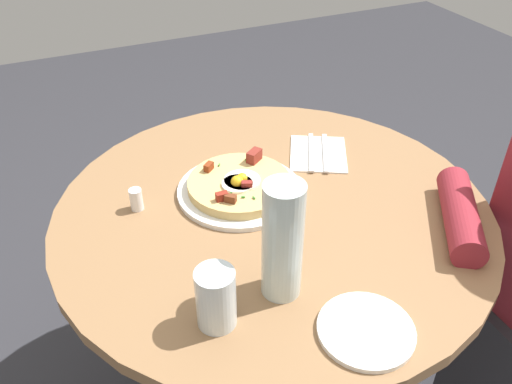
{
  "coord_description": "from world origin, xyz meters",
  "views": [
    {
      "loc": [
        -0.83,
        0.41,
        1.42
      ],
      "look_at": [
        0.04,
        0.02,
        0.73
      ],
      "focal_mm": 37.04,
      "sensor_mm": 36.0,
      "label": 1
    }
  ],
  "objects": [
    {
      "name": "dining_table",
      "position": [
        0.0,
        0.0,
        0.54
      ],
      "size": [
        0.96,
        0.96,
        0.71
      ],
      "color": "olive",
      "rests_on": "ground_plane"
    },
    {
      "name": "pizza_plate",
      "position": [
        0.08,
        0.05,
        0.71
      ],
      "size": [
        0.28,
        0.28,
        0.01
      ],
      "primitive_type": "cylinder",
      "color": "white",
      "rests_on": "dining_table"
    },
    {
      "name": "breakfast_pizza",
      "position": [
        0.08,
        0.05,
        0.73
      ],
      "size": [
        0.24,
        0.24,
        0.05
      ],
      "color": "tan",
      "rests_on": "pizza_plate"
    },
    {
      "name": "bread_plate",
      "position": [
        -0.38,
        0.01,
        0.71
      ],
      "size": [
        0.17,
        0.17,
        0.01
      ],
      "primitive_type": "cylinder",
      "color": "white",
      "rests_on": "dining_table"
    },
    {
      "name": "napkin",
      "position": [
        0.15,
        -0.2,
        0.71
      ],
      "size": [
        0.22,
        0.2,
        0.0
      ],
      "primitive_type": "cube",
      "rotation": [
        0.0,
        0.0,
        2.65
      ],
      "color": "white",
      "rests_on": "dining_table"
    },
    {
      "name": "fork",
      "position": [
        0.16,
        -0.18,
        0.71
      ],
      "size": [
        0.16,
        0.1,
        0.0
      ],
      "primitive_type": "cube",
      "rotation": [
        0.0,
        0.0,
        2.65
      ],
      "color": "silver",
      "rests_on": "napkin"
    },
    {
      "name": "knife",
      "position": [
        0.14,
        -0.21,
        0.71
      ],
      "size": [
        0.16,
        0.1,
        0.0
      ],
      "primitive_type": "cube",
      "rotation": [
        0.0,
        0.0,
        2.65
      ],
      "color": "silver",
      "rests_on": "napkin"
    },
    {
      "name": "water_glass",
      "position": [
        -0.25,
        0.23,
        0.76
      ],
      "size": [
        0.07,
        0.07,
        0.11
      ],
      "primitive_type": "cylinder",
      "color": "silver",
      "rests_on": "dining_table"
    },
    {
      "name": "water_bottle",
      "position": [
        -0.23,
        0.09,
        0.82
      ],
      "size": [
        0.07,
        0.07,
        0.23
      ],
      "primitive_type": "cylinder",
      "color": "silver",
      "rests_on": "dining_table"
    },
    {
      "name": "salt_shaker",
      "position": [
        0.11,
        0.28,
        0.73
      ],
      "size": [
        0.03,
        0.03,
        0.05
      ],
      "primitive_type": "cylinder",
      "color": "white",
      "rests_on": "dining_table"
    }
  ]
}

